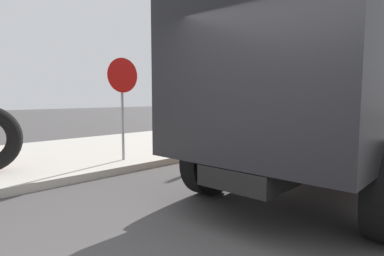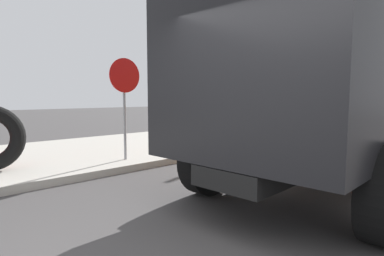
% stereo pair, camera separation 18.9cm
% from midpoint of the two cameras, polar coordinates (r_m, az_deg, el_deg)
% --- Properties ---
extents(stop_sign, '(0.76, 0.08, 2.27)m').
position_cam_midpoint_polar(stop_sign, '(7.24, -11.31, 6.79)').
color(stop_sign, gray).
rests_on(stop_sign, sidewalk_curb).
extents(dump_truck_orange, '(7.09, 3.02, 3.00)m').
position_cam_midpoint_polar(dump_truck_orange, '(6.28, 25.81, 5.45)').
color(dump_truck_orange, orange).
rests_on(dump_truck_orange, ground).
extents(street_light_pole, '(0.12, 0.12, 6.26)m').
position_cam_midpoint_polar(street_light_pole, '(14.81, 19.86, 11.95)').
color(street_light_pole, '#595B5E').
rests_on(street_light_pole, sidewalk_curb).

